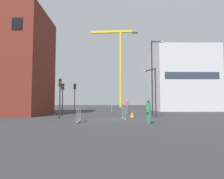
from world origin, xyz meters
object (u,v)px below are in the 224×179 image
at_px(traffic_light_median, 63,94).
at_px(pedestrian_walking, 148,110).
at_px(streetlamp_tall, 153,72).
at_px(streetlamp_short, 153,87).
at_px(pedestrian_waiting, 127,106).
at_px(traffic_cone_orange, 132,115).
at_px(construction_crane, 120,57).
at_px(traffic_light_corner, 60,92).
at_px(traffic_light_island, 75,94).

relative_size(traffic_light_median, pedestrian_walking, 2.13).
bearing_deg(streetlamp_tall, pedestrian_walking, -106.27).
bearing_deg(streetlamp_short, pedestrian_walking, -106.96).
bearing_deg(pedestrian_waiting, streetlamp_short, -69.84).
height_order(streetlamp_short, traffic_cone_orange, streetlamp_short).
distance_m(pedestrian_walking, pedestrian_waiting, 11.64).
distance_m(construction_crane, streetlamp_short, 41.44).
relative_size(construction_crane, traffic_light_corner, 6.44).
height_order(traffic_light_corner, traffic_cone_orange, traffic_light_corner).
xyz_separation_m(streetlamp_tall, pedestrian_walking, (-2.13, -7.30, -3.89)).
relative_size(pedestrian_waiting, traffic_cone_orange, 3.00).
distance_m(construction_crane, traffic_light_corner, 43.43).
distance_m(construction_crane, pedestrian_walking, 47.52).
xyz_separation_m(traffic_light_median, pedestrian_waiting, (7.78, 3.49, -1.41)).
height_order(streetlamp_tall, streetlamp_short, streetlamp_tall).
height_order(streetlamp_short, traffic_light_median, streetlamp_short).
distance_m(traffic_light_island, pedestrian_waiting, 7.13).
xyz_separation_m(traffic_light_median, traffic_light_island, (0.84, 3.06, 0.17)).
relative_size(construction_crane, pedestrian_waiting, 13.22).
distance_m(streetlamp_short, traffic_cone_orange, 3.71).
xyz_separation_m(construction_crane, traffic_light_corner, (-8.26, -40.52, -13.27)).
bearing_deg(traffic_light_island, pedestrian_waiting, 3.56).
distance_m(streetlamp_short, pedestrian_walking, 6.34).
xyz_separation_m(traffic_light_corner, pedestrian_waiting, (7.18, 7.01, -1.48)).
height_order(traffic_light_corner, pedestrian_waiting, traffic_light_corner).
distance_m(streetlamp_short, traffic_light_median, 10.27).
bearing_deg(construction_crane, pedestrian_waiting, -91.84).
bearing_deg(traffic_light_island, traffic_light_corner, -92.08).
height_order(streetlamp_short, traffic_light_corner, streetlamp_short).
bearing_deg(traffic_cone_orange, streetlamp_tall, 38.32).
xyz_separation_m(streetlamp_short, pedestrian_walking, (-1.74, -5.71, -2.15)).
height_order(traffic_light_island, pedestrian_walking, traffic_light_island).
bearing_deg(pedestrian_waiting, traffic_light_median, -155.85).
relative_size(streetlamp_short, traffic_light_corner, 1.33).
relative_size(traffic_light_median, traffic_light_island, 0.93).
distance_m(traffic_light_corner, pedestrian_waiting, 10.14).
relative_size(traffic_light_island, pedestrian_walking, 2.29).
bearing_deg(streetlamp_tall, traffic_light_corner, -164.67).
bearing_deg(pedestrian_walking, streetlamp_tall, 73.73).
xyz_separation_m(streetlamp_short, traffic_light_island, (-9.12, 5.49, -0.49)).
bearing_deg(streetlamp_tall, pedestrian_waiting, 120.62).
xyz_separation_m(streetlamp_short, traffic_light_median, (-9.96, 2.44, -0.66)).
height_order(construction_crane, traffic_light_corner, construction_crane).
bearing_deg(traffic_light_median, streetlamp_tall, -4.67).
bearing_deg(traffic_light_corner, streetlamp_short, 6.59).
distance_m(traffic_light_corner, traffic_light_island, 6.58).
bearing_deg(pedestrian_walking, traffic_cone_orange, 95.99).
xyz_separation_m(streetlamp_tall, streetlamp_short, (-0.39, -1.59, -1.74)).
bearing_deg(traffic_cone_orange, traffic_light_median, 158.92).
bearing_deg(streetlamp_tall, construction_crane, 92.26).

